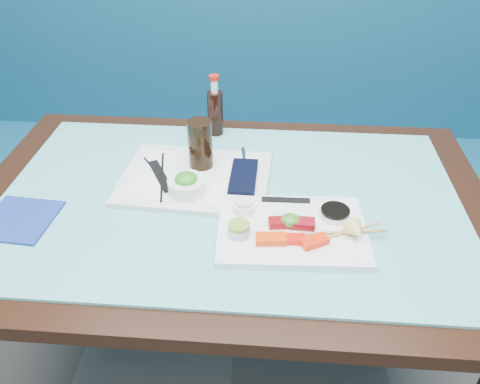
# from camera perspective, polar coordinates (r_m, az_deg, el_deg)

# --- Properties ---
(booth_bench) EXTENTS (3.00, 0.56, 1.17)m
(booth_bench) POSITION_cam_1_polar(r_m,az_deg,el_deg) (2.16, 1.01, 4.63)
(booth_bench) COLOR navy
(booth_bench) RESTS_ON ground
(dining_table) EXTENTS (1.40, 0.90, 0.75)m
(dining_table) POSITION_cam_1_polar(r_m,az_deg,el_deg) (1.30, -1.22, -3.85)
(dining_table) COLOR black
(dining_table) RESTS_ON ground
(glass_top) EXTENTS (1.22, 0.76, 0.01)m
(glass_top) POSITION_cam_1_polar(r_m,az_deg,el_deg) (1.25, -1.28, -0.80)
(glass_top) COLOR #62C4C5
(glass_top) RESTS_ON dining_table
(sashimi_plate) EXTENTS (0.37, 0.27, 0.02)m
(sashimi_plate) POSITION_cam_1_polar(r_m,az_deg,el_deg) (1.14, 6.34, -4.65)
(sashimi_plate) COLOR white
(sashimi_plate) RESTS_ON glass_top
(salmon_left) EXTENTS (0.07, 0.04, 0.02)m
(salmon_left) POSITION_cam_1_polar(r_m,az_deg,el_deg) (1.08, 3.77, -5.74)
(salmon_left) COLOR #FF430A
(salmon_left) RESTS_ON sashimi_plate
(salmon_mid) EXTENTS (0.06, 0.03, 0.01)m
(salmon_mid) POSITION_cam_1_polar(r_m,az_deg,el_deg) (1.09, 6.42, -5.73)
(salmon_mid) COLOR #FF150A
(salmon_mid) RESTS_ON sashimi_plate
(salmon_right) EXTENTS (0.07, 0.06, 0.02)m
(salmon_right) POSITION_cam_1_polar(r_m,az_deg,el_deg) (1.09, 9.07, -5.98)
(salmon_right) COLOR #FF2C0A
(salmon_right) RESTS_ON sashimi_plate
(tuna_left) EXTENTS (0.06, 0.04, 0.02)m
(tuna_left) POSITION_cam_1_polar(r_m,az_deg,el_deg) (1.13, 4.87, -3.74)
(tuna_left) COLOR maroon
(tuna_left) RESTS_ON sashimi_plate
(tuna_right) EXTENTS (0.06, 0.04, 0.02)m
(tuna_right) POSITION_cam_1_polar(r_m,az_deg,el_deg) (1.13, 7.66, -3.83)
(tuna_right) COLOR maroon
(tuna_right) RESTS_ON sashimi_plate
(seaweed_garnish) EXTENTS (0.05, 0.05, 0.03)m
(seaweed_garnish) POSITION_cam_1_polar(r_m,az_deg,el_deg) (1.13, 6.15, -3.44)
(seaweed_garnish) COLOR #37831E
(seaweed_garnish) RESTS_ON sashimi_plate
(ramekin_wasabi) EXTENTS (0.07, 0.07, 0.02)m
(ramekin_wasabi) POSITION_cam_1_polar(r_m,az_deg,el_deg) (1.10, -0.12, -4.75)
(ramekin_wasabi) COLOR silver
(ramekin_wasabi) RESTS_ON sashimi_plate
(wasabi_fill) EXTENTS (0.06, 0.06, 0.01)m
(wasabi_fill) POSITION_cam_1_polar(r_m,az_deg,el_deg) (1.09, -0.12, -4.11)
(wasabi_fill) COLOR #7BA836
(wasabi_fill) RESTS_ON ramekin_wasabi
(ramekin_ginger) EXTENTS (0.06, 0.06, 0.02)m
(ramekin_ginger) POSITION_cam_1_polar(r_m,az_deg,el_deg) (1.17, 0.48, -1.85)
(ramekin_ginger) COLOR white
(ramekin_ginger) RESTS_ON sashimi_plate
(ginger_fill) EXTENTS (0.05, 0.05, 0.01)m
(ginger_fill) POSITION_cam_1_polar(r_m,az_deg,el_deg) (1.16, 0.48, -1.24)
(ginger_fill) COLOR #F2E4C7
(ginger_fill) RESTS_ON ramekin_ginger
(soy_dish) EXTENTS (0.09, 0.09, 0.01)m
(soy_dish) POSITION_cam_1_polar(r_m,az_deg,el_deg) (1.17, 11.48, -2.64)
(soy_dish) COLOR white
(soy_dish) RESTS_ON sashimi_plate
(soy_fill) EXTENTS (0.07, 0.07, 0.01)m
(soy_fill) POSITION_cam_1_polar(r_m,az_deg,el_deg) (1.17, 11.55, -2.23)
(soy_fill) COLOR black
(soy_fill) RESTS_ON soy_dish
(lemon_wedge) EXTENTS (0.06, 0.06, 0.05)m
(lemon_wedge) POSITION_cam_1_polar(r_m,az_deg,el_deg) (1.11, 13.98, -4.64)
(lemon_wedge) COLOR #FFE778
(lemon_wedge) RESTS_ON sashimi_plate
(chopstick_sleeve) EXTENTS (0.13, 0.02, 0.00)m
(chopstick_sleeve) POSITION_cam_1_polar(r_m,az_deg,el_deg) (1.21, 5.61, -0.97)
(chopstick_sleeve) COLOR black
(chopstick_sleeve) RESTS_ON sashimi_plate
(wooden_chopstick_a) EXTENTS (0.23, 0.04, 0.01)m
(wooden_chopstick_a) POSITION_cam_1_polar(r_m,az_deg,el_deg) (1.13, 11.99, -4.86)
(wooden_chopstick_a) COLOR #A7844E
(wooden_chopstick_a) RESTS_ON sashimi_plate
(wooden_chopstick_b) EXTENTS (0.18, 0.09, 0.01)m
(wooden_chopstick_b) POSITION_cam_1_polar(r_m,az_deg,el_deg) (1.13, 12.49, -4.90)
(wooden_chopstick_b) COLOR tan
(wooden_chopstick_b) RESTS_ON sashimi_plate
(serving_tray) EXTENTS (0.42, 0.33, 0.02)m
(serving_tray) POSITION_cam_1_polar(r_m,az_deg,el_deg) (1.31, -5.47, 1.66)
(serving_tray) COLOR white
(serving_tray) RESTS_ON glass_top
(paper_placemat) EXTENTS (0.35, 0.25, 0.00)m
(paper_placemat) POSITION_cam_1_polar(r_m,az_deg,el_deg) (1.31, -5.49, 1.97)
(paper_placemat) COLOR white
(paper_placemat) RESTS_ON serving_tray
(seaweed_bowl) EXTENTS (0.11, 0.11, 0.04)m
(seaweed_bowl) POSITION_cam_1_polar(r_m,az_deg,el_deg) (1.24, -6.54, 0.75)
(seaweed_bowl) COLOR white
(seaweed_bowl) RESTS_ON serving_tray
(seaweed_salad) EXTENTS (0.07, 0.07, 0.03)m
(seaweed_salad) POSITION_cam_1_polar(r_m,az_deg,el_deg) (1.22, -6.61, 1.62)
(seaweed_salad) COLOR #319021
(seaweed_salad) RESTS_ON seaweed_bowl
(cola_glass) EXTENTS (0.08, 0.08, 0.14)m
(cola_glass) POSITION_cam_1_polar(r_m,az_deg,el_deg) (1.31, -4.86, 5.81)
(cola_glass) COLOR black
(cola_glass) RESTS_ON serving_tray
(navy_pouch) EXTENTS (0.07, 0.17, 0.01)m
(navy_pouch) POSITION_cam_1_polar(r_m,az_deg,el_deg) (1.29, 0.43, 1.91)
(navy_pouch) COLOR black
(navy_pouch) RESTS_ON serving_tray
(fork) EXTENTS (0.02, 0.09, 0.01)m
(fork) POSITION_cam_1_polar(r_m,az_deg,el_deg) (1.38, 0.49, 4.36)
(fork) COLOR silver
(fork) RESTS_ON serving_tray
(black_chopstick_a) EXTENTS (0.13, 0.18, 0.01)m
(black_chopstick_a) POSITION_cam_1_polar(r_m,az_deg,el_deg) (1.32, -9.82, 1.96)
(black_chopstick_a) COLOR black
(black_chopstick_a) RESTS_ON serving_tray
(black_chopstick_b) EXTENTS (0.05, 0.23, 0.01)m
(black_chopstick_b) POSITION_cam_1_polar(r_m,az_deg,el_deg) (1.32, -9.48, 1.96)
(black_chopstick_b) COLOR black
(black_chopstick_b) RESTS_ON serving_tray
(tray_sleeve) EXTENTS (0.10, 0.16, 0.00)m
(tray_sleeve) POSITION_cam_1_polar(r_m,az_deg,el_deg) (1.32, -9.65, 1.93)
(tray_sleeve) COLOR black
(tray_sleeve) RESTS_ON serving_tray
(cola_bottle_body) EXTENTS (0.06, 0.06, 0.14)m
(cola_bottle_body) POSITION_cam_1_polar(r_m,az_deg,el_deg) (1.51, -3.03, 9.56)
(cola_bottle_body) COLOR black
(cola_bottle_body) RESTS_ON glass_top
(cola_bottle_neck) EXTENTS (0.02, 0.02, 0.04)m
(cola_bottle_neck) POSITION_cam_1_polar(r_m,az_deg,el_deg) (1.47, -3.15, 12.76)
(cola_bottle_neck) COLOR white
(cola_bottle_neck) RESTS_ON cola_bottle_body
(cola_bottle_cap) EXTENTS (0.03, 0.03, 0.01)m
(cola_bottle_cap) POSITION_cam_1_polar(r_m,az_deg,el_deg) (1.46, -3.19, 13.76)
(cola_bottle_cap) COLOR red
(cola_bottle_cap) RESTS_ON cola_bottle_neck
(blue_napkin) EXTENTS (0.18, 0.18, 0.01)m
(blue_napkin) POSITION_cam_1_polar(r_m,az_deg,el_deg) (1.29, -25.33, -3.04)
(blue_napkin) COLOR navy
(blue_napkin) RESTS_ON glass_top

